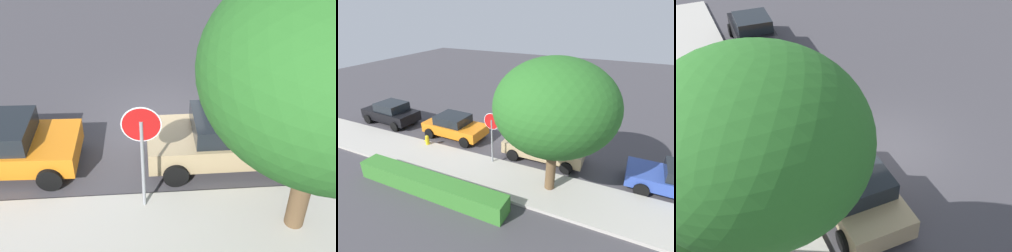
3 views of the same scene
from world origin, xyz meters
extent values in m
plane|color=#423F44|center=(0.00, 0.00, 0.00)|extent=(60.00, 60.00, 0.00)
cube|color=#B2ADA3|center=(0.00, 4.80, 0.07)|extent=(32.00, 2.73, 0.14)
cylinder|color=gray|center=(0.57, 3.79, 1.24)|extent=(0.08, 0.08, 2.49)
cylinder|color=white|center=(0.57, 3.79, 2.41)|extent=(0.85, 0.07, 0.85)
cylinder|color=red|center=(0.57, 3.79, 2.41)|extent=(0.79, 0.08, 0.79)
cube|color=tan|center=(-1.67, 2.12, 0.62)|extent=(4.21, 1.81, 0.63)
cube|color=black|center=(-1.81, 2.12, 1.19)|extent=(2.12, 1.59, 0.51)
cylinder|color=black|center=(-0.24, 3.03, 0.32)|extent=(0.64, 0.22, 0.64)
cylinder|color=black|center=(-0.24, 1.22, 0.32)|extent=(0.64, 0.22, 0.64)
cylinder|color=black|center=(-3.10, 3.03, 0.32)|extent=(0.64, 0.22, 0.64)
cylinder|color=black|center=(-3.10, 1.22, 0.32)|extent=(0.64, 0.22, 0.64)
cube|color=orange|center=(4.15, 2.01, 0.60)|extent=(3.93, 1.91, 0.60)
cylinder|color=black|center=(2.87, 2.94, 0.32)|extent=(0.65, 0.24, 0.64)
cylinder|color=black|center=(2.80, 1.16, 0.32)|extent=(0.65, 0.24, 0.64)
cylinder|color=brown|center=(-2.74, 4.61, 1.27)|extent=(0.42, 0.42, 2.54)
camera|label=1|loc=(0.55, 10.88, 7.29)|focal=45.00mm
camera|label=2|loc=(-5.10, 14.01, 7.47)|focal=28.00mm
camera|label=3|loc=(-9.31, 5.83, 9.26)|focal=45.00mm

